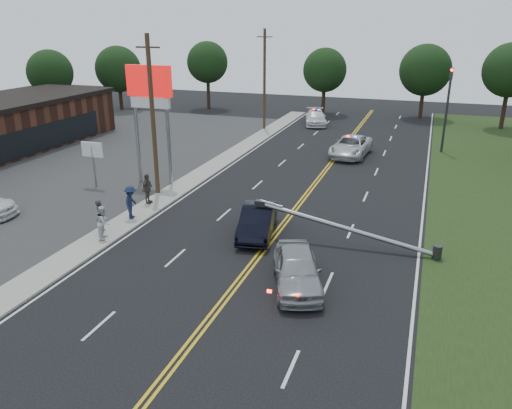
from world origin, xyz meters
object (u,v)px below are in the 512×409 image
at_px(fallen_streetlight, 355,231).
at_px(bystander_c, 131,202).
at_px(utility_pole_mid, 153,117).
at_px(bystander_a, 101,216).
at_px(emergency_a, 351,146).
at_px(utility_pole_far, 264,80).
at_px(traffic_signal, 448,103).
at_px(bystander_d, 147,189).
at_px(pylon_sign, 150,96).
at_px(bystander_b, 104,222).
at_px(small_sign, 93,153).
at_px(crashed_sedan, 257,221).
at_px(waiting_sedan, 297,269).
at_px(emergency_b, 316,118).

bearing_deg(fallen_streetlight, bystander_c, -177.92).
distance_m(utility_pole_mid, bystander_a, 7.81).
bearing_deg(emergency_a, utility_pole_mid, -121.53).
xyz_separation_m(utility_pole_far, emergency_a, (10.27, -7.86, -4.27)).
height_order(traffic_signal, bystander_d, traffic_signal).
distance_m(traffic_signal, bystander_a, 30.15).
xyz_separation_m(utility_pole_mid, emergency_a, (10.27, 14.14, -4.27)).
height_order(emergency_a, bystander_a, bystander_a).
bearing_deg(pylon_sign, bystander_a, -78.70).
relative_size(traffic_signal, fallen_streetlight, 0.75).
distance_m(fallen_streetlight, bystander_b, 12.73).
relative_size(small_sign, bystander_a, 1.77).
distance_m(utility_pole_far, bystander_d, 24.33).
distance_m(fallen_streetlight, bystander_a, 13.23).
relative_size(utility_pole_mid, bystander_d, 5.32).
distance_m(small_sign, traffic_signal, 28.72).
bearing_deg(bystander_c, fallen_streetlight, -103.25).
relative_size(traffic_signal, utility_pole_far, 0.70).
height_order(bystander_c, bystander_d, bystander_c).
bearing_deg(emergency_a, small_sign, -132.36).
bearing_deg(small_sign, fallen_streetlight, -12.40).
height_order(pylon_sign, bystander_b, pylon_sign).
relative_size(utility_pole_mid, bystander_c, 5.24).
bearing_deg(crashed_sedan, small_sign, 151.66).
bearing_deg(bystander_d, bystander_a, 176.06).
bearing_deg(utility_pole_mid, traffic_signal, 45.80).
relative_size(small_sign, utility_pole_far, 0.31).
distance_m(waiting_sedan, emergency_a, 22.86).
xyz_separation_m(utility_pole_mid, waiting_sedan, (11.67, -8.68, -4.28)).
distance_m(utility_pole_mid, waiting_sedan, 15.16).
distance_m(utility_pole_far, bystander_a, 28.93).
bearing_deg(bystander_d, pylon_sign, 20.27).
distance_m(waiting_sedan, bystander_d, 13.06).
bearing_deg(crashed_sedan, utility_pole_far, 96.52).
height_order(waiting_sedan, bystander_d, bystander_d).
bearing_deg(emergency_a, pylon_sign, -129.16).
bearing_deg(crashed_sedan, waiting_sedan, -65.01).
bearing_deg(crashed_sedan, bystander_d, 154.08).
relative_size(bystander_a, bystander_b, 1.00).
distance_m(waiting_sedan, emergency_b, 35.73).
xyz_separation_m(emergency_a, emergency_b, (-5.79, 12.18, -0.05)).
bearing_deg(small_sign, traffic_signal, 38.90).
bearing_deg(utility_pole_far, emergency_a, -37.43).
bearing_deg(traffic_signal, bystander_b, -122.91).
height_order(emergency_b, bystander_a, bystander_a).
xyz_separation_m(emergency_b, bystander_b, (-3.38, -33.65, 0.23)).
distance_m(utility_pole_mid, utility_pole_far, 22.00).
relative_size(traffic_signal, bystander_a, 4.02).
xyz_separation_m(fallen_streetlight, bystander_c, (-12.50, -0.45, 0.16)).
distance_m(utility_pole_mid, bystander_c, 6.06).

